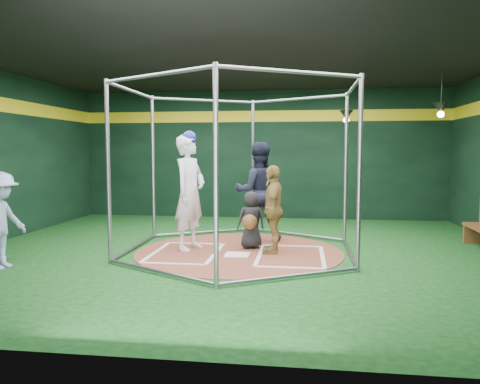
# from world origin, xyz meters

# --- Properties ---
(room_shell) EXTENTS (10.10, 9.10, 3.53)m
(room_shell) POSITION_xyz_m (0.00, 0.01, 1.75)
(room_shell) COLOR #0C3810
(room_shell) RESTS_ON ground
(clay_disc) EXTENTS (3.80, 3.80, 0.01)m
(clay_disc) POSITION_xyz_m (0.00, 0.00, 0.01)
(clay_disc) COLOR brown
(clay_disc) RESTS_ON ground
(home_plate) EXTENTS (0.43, 0.43, 0.01)m
(home_plate) POSITION_xyz_m (0.00, -0.30, 0.02)
(home_plate) COLOR white
(home_plate) RESTS_ON clay_disc
(batter_box_left) EXTENTS (1.17, 1.77, 0.01)m
(batter_box_left) POSITION_xyz_m (-0.95, -0.25, 0.02)
(batter_box_left) COLOR white
(batter_box_left) RESTS_ON clay_disc
(batter_box_right) EXTENTS (1.17, 1.77, 0.01)m
(batter_box_right) POSITION_xyz_m (0.95, -0.25, 0.02)
(batter_box_right) COLOR white
(batter_box_right) RESTS_ON clay_disc
(batting_cage) EXTENTS (4.05, 4.67, 3.00)m
(batting_cage) POSITION_xyz_m (-0.00, -0.00, 1.50)
(batting_cage) COLOR gray
(batting_cage) RESTS_ON ground
(pendant_lamp_near) EXTENTS (0.34, 0.34, 0.90)m
(pendant_lamp_near) POSITION_xyz_m (2.20, 3.60, 2.74)
(pendant_lamp_near) COLOR black
(pendant_lamp_near) RESTS_ON room_shell
(pendant_lamp_far) EXTENTS (0.34, 0.34, 0.90)m
(pendant_lamp_far) POSITION_xyz_m (4.00, 2.00, 2.74)
(pendant_lamp_far) COLOR black
(pendant_lamp_far) RESTS_ON room_shell
(batter_figure) EXTENTS (0.73, 0.90, 2.21)m
(batter_figure) POSITION_xyz_m (-0.94, 0.07, 1.10)
(batter_figure) COLOR silver
(batter_figure) RESTS_ON clay_disc
(visitor_leopard) EXTENTS (0.39, 0.93, 1.59)m
(visitor_leopard) POSITION_xyz_m (0.62, -0.00, 0.81)
(visitor_leopard) COLOR tan
(visitor_leopard) RESTS_ON clay_disc
(catcher_figure) EXTENTS (0.62, 0.64, 1.08)m
(catcher_figure) POSITION_xyz_m (0.18, 0.31, 0.55)
(catcher_figure) COLOR black
(catcher_figure) RESTS_ON clay_disc
(umpire) EXTENTS (1.12, 0.96, 2.02)m
(umpire) POSITION_xyz_m (0.24, 1.12, 1.02)
(umpire) COLOR black
(umpire) RESTS_ON clay_disc
(bystander_blue) EXTENTS (0.68, 1.05, 1.53)m
(bystander_blue) POSITION_xyz_m (-3.56, -1.68, 0.76)
(bystander_blue) COLOR #99A9CB
(bystander_blue) RESTS_ON ground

